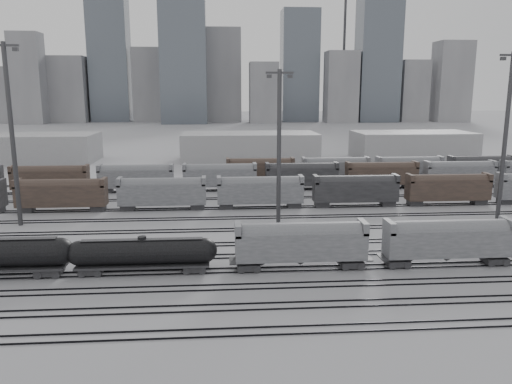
{
  "coord_description": "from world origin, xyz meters",
  "views": [
    {
      "loc": [
        0.85,
        -53.35,
        20.29
      ],
      "look_at": [
        6.85,
        26.5,
        4.0
      ],
      "focal_mm": 35.0,
      "sensor_mm": 36.0,
      "label": 1
    }
  ],
  "objects": [
    {
      "name": "hopper_car_a",
      "position": [
        10.09,
        1.0,
        3.34
      ],
      "size": [
        15.14,
        3.01,
        5.41
      ],
      "color": "black",
      "rests_on": "ground"
    },
    {
      "name": "bg_string_mid",
      "position": [
        18.0,
        48.0,
        2.8
      ],
      "size": [
        151.0,
        3.0,
        5.6
      ],
      "color": "black",
      "rests_on": "ground"
    },
    {
      "name": "light_mast_d",
      "position": [
        44.68,
        20.0,
        13.79
      ],
      "size": [
        4.16,
        0.67,
        26.0
      ],
      "color": "#3A3A3D",
      "rests_on": "ground"
    },
    {
      "name": "warehouse_right",
      "position": [
        60.0,
        95.0,
        4.0
      ],
      "size": [
        35.0,
        18.0,
        8.0
      ],
      "primitive_type": "cube",
      "color": "#AFB0B2",
      "rests_on": "ground"
    },
    {
      "name": "hopper_car_b",
      "position": [
        27.55,
        1.0,
        3.31
      ],
      "size": [
        14.99,
        2.98,
        5.36
      ],
      "color": "black",
      "rests_on": "ground"
    },
    {
      "name": "warehouse_left",
      "position": [
        -60.0,
        95.0,
        4.0
      ],
      "size": [
        50.0,
        18.0,
        8.0
      ],
      "primitive_type": "cube",
      "color": "#AFB0B2",
      "rests_on": "ground"
    },
    {
      "name": "bg_string_near",
      "position": [
        8.0,
        32.0,
        2.8
      ],
      "size": [
        151.0,
        3.0,
        5.6
      ],
      "color": "gray",
      "rests_on": "ground"
    },
    {
      "name": "crane_left",
      "position": [
        -28.74,
        305.0,
        57.39
      ],
      "size": [
        42.0,
        1.8,
        100.0
      ],
      "color": "#3A3A3D",
      "rests_on": "ground"
    },
    {
      "name": "tracks",
      "position": [
        0.0,
        17.5,
        0.08
      ],
      "size": [
        220.0,
        71.5,
        0.16
      ],
      "color": "black",
      "rests_on": "ground"
    },
    {
      "name": "skyline",
      "position": [
        10.84,
        280.0,
        34.73
      ],
      "size": [
        316.0,
        22.4,
        95.0
      ],
      "color": "#9A9A9D",
      "rests_on": "ground"
    },
    {
      "name": "tank_car_b",
      "position": [
        -7.86,
        1.0,
        2.39
      ],
      "size": [
        16.72,
        2.79,
        4.13
      ],
      "color": "black",
      "rests_on": "ground"
    },
    {
      "name": "bg_string_far",
      "position": [
        35.5,
        56.0,
        2.8
      ],
      "size": [
        66.0,
        3.0,
        5.6
      ],
      "color": "brown",
      "rests_on": "ground"
    },
    {
      "name": "crane_right",
      "position": [
        91.26,
        305.0,
        57.39
      ],
      "size": [
        42.0,
        1.8,
        100.0
      ],
      "color": "#3A3A3D",
      "rests_on": "ground"
    },
    {
      "name": "light_mast_c",
      "position": [
        8.98,
        13.44,
        12.24
      ],
      "size": [
        3.69,
        0.59,
        23.08
      ],
      "color": "#3A3A3D",
      "rests_on": "ground"
    },
    {
      "name": "light_mast_b",
      "position": [
        -29.75,
        23.33,
        14.45
      ],
      "size": [
        4.36,
        0.7,
        27.23
      ],
      "color": "#3A3A3D",
      "rests_on": "ground"
    },
    {
      "name": "warehouse_mid",
      "position": [
        10.0,
        95.0,
        4.0
      ],
      "size": [
        40.0,
        18.0,
        8.0
      ],
      "primitive_type": "cube",
      "color": "#AFB0B2",
      "rests_on": "ground"
    },
    {
      "name": "ground",
      "position": [
        0.0,
        0.0,
        0.0
      ],
      "size": [
        900.0,
        900.0,
        0.0
      ],
      "primitive_type": "plane",
      "color": "#BABABF",
      "rests_on": "ground"
    }
  ]
}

